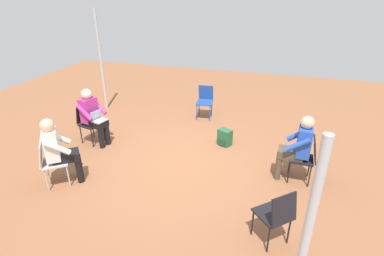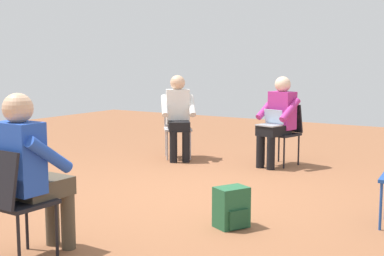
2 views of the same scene
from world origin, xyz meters
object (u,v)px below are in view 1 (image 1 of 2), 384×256
object	(u,v)px
chair_west	(205,99)
chair_north	(306,156)
chair_southeast	(50,160)
person_in_white	(58,148)
person_in_blue	(298,145)
chair_south	(88,121)
person_with_laptop	(93,114)
chair_northeast	(276,214)
backpack_near_laptop_user	(225,138)

from	to	relation	value
chair_west	chair_north	distance (m)	3.31
chair_southeast	person_in_white	bearing A→B (deg)	90.00
person_in_white	person_in_blue	world-z (taller)	same
chair_south	chair_north	xyz separation A→B (m)	(0.22, 4.50, 0.00)
chair_west	person_with_laptop	bearing A→B (deg)	42.33
chair_south	chair_northeast	size ratio (longest dim) A/B	1.00
chair_south	person_in_blue	bearing A→B (deg)	100.70
chair_south	chair_west	world-z (taller)	same
chair_northeast	chair_west	bearing A→B (deg)	73.92
person_with_laptop	person_in_white	bearing A→B (deg)	25.02
chair_west	chair_southeast	xyz separation A→B (m)	(3.66, -1.77, 0.00)
chair_northeast	person_with_laptop	world-z (taller)	person_with_laptop
backpack_near_laptop_user	chair_north	bearing A→B (deg)	59.94
chair_south	chair_northeast	bearing A→B (deg)	79.01
chair_southeast	person_with_laptop	size ratio (longest dim) A/B	0.69
person_in_white	chair_north	bearing A→B (deg)	69.41
chair_southeast	chair_north	size ratio (longest dim) A/B	1.00
chair_west	chair_northeast	world-z (taller)	same
person_in_blue	chair_west	bearing A→B (deg)	46.29
chair_northeast	person_with_laptop	xyz separation A→B (m)	(-1.81, -3.90, 0.20)
person_in_white	backpack_near_laptop_user	xyz separation A→B (m)	(-2.19, 2.44, -0.54)
chair_west	person_in_white	size ratio (longest dim) A/B	0.69
chair_southeast	person_in_white	xyz separation A→B (m)	(-0.10, 0.13, 0.20)
person_with_laptop	backpack_near_laptop_user	world-z (taller)	person_with_laptop
person_in_blue	backpack_near_laptop_user	bearing A→B (deg)	59.19
chair_southeast	person_in_white	world-z (taller)	person_in_white
chair_south	chair_southeast	bearing A→B (deg)	25.19
chair_northeast	chair_north	bearing A→B (deg)	32.58
chair_west	person_in_blue	bearing A→B (deg)	129.26
person_with_laptop	backpack_near_laptop_user	size ratio (longest dim) A/B	3.44
chair_southeast	chair_south	bearing A→B (deg)	153.60
person_in_white	chair_south	bearing A→B (deg)	159.09
chair_north	backpack_near_laptop_user	world-z (taller)	chair_north
chair_northeast	person_in_blue	distance (m)	1.67
chair_northeast	chair_north	world-z (taller)	same
chair_west	chair_south	bearing A→B (deg)	39.44
backpack_near_laptop_user	person_in_blue	bearing A→B (deg)	57.28
chair_north	chair_west	bearing A→B (deg)	48.28
person_in_white	backpack_near_laptop_user	distance (m)	3.33
chair_north	person_in_blue	distance (m)	0.26
chair_southeast	person_in_blue	bearing A→B (deg)	70.95
chair_north	backpack_near_laptop_user	xyz separation A→B (m)	(-0.92, -1.59, -0.34)
chair_south	backpack_near_laptop_user	bearing A→B (deg)	117.14
chair_west	person_in_white	distance (m)	3.92
person_with_laptop	chair_southeast	bearing A→B (deg)	19.54
person_with_laptop	person_in_white	size ratio (longest dim) A/B	1.00
backpack_near_laptop_user	chair_southeast	bearing A→B (deg)	-48.24
person_in_blue	person_in_white	bearing A→B (deg)	110.19
chair_south	chair_north	bearing A→B (deg)	100.73
chair_south	chair_north	size ratio (longest dim) A/B	1.00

